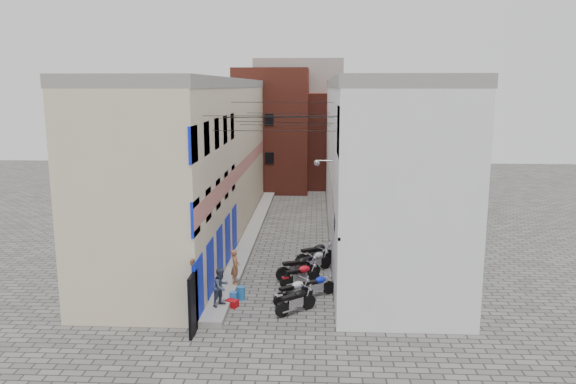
% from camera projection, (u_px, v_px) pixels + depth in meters
% --- Properties ---
extents(ground, '(90.00, 90.00, 0.00)m').
position_uv_depth(ground, '(266.00, 330.00, 20.05)').
color(ground, '#4F4D4B').
rests_on(ground, ground).
extents(plinth, '(0.90, 26.00, 0.25)m').
position_uv_depth(plinth, '(251.00, 233.00, 32.88)').
color(plinth, gray).
rests_on(plinth, ground).
extents(building_left, '(5.10, 27.00, 9.00)m').
position_uv_depth(building_left, '(200.00, 158.00, 32.17)').
color(building_left, beige).
rests_on(building_left, ground).
extents(building_right, '(5.94, 26.00, 9.00)m').
position_uv_depth(building_right, '(374.00, 159.00, 31.70)').
color(building_right, silver).
rests_on(building_right, ground).
extents(building_far_brick_left, '(6.00, 6.00, 10.00)m').
position_uv_depth(building_far_brick_left, '(272.00, 130.00, 46.69)').
color(building_far_brick_left, maroon).
rests_on(building_far_brick_left, ground).
extents(building_far_brick_right, '(5.00, 6.00, 8.00)m').
position_uv_depth(building_far_brick_right, '(332.00, 140.00, 48.58)').
color(building_far_brick_right, maroon).
rests_on(building_far_brick_right, ground).
extents(building_far_concrete, '(8.00, 5.00, 11.00)m').
position_uv_depth(building_far_concrete, '(299.00, 120.00, 52.38)').
color(building_far_concrete, gray).
rests_on(building_far_concrete, ground).
extents(far_shopfront, '(2.00, 0.30, 2.40)m').
position_uv_depth(far_shopfront, '(295.00, 180.00, 44.55)').
color(far_shopfront, black).
rests_on(far_shopfront, ground).
extents(overhead_wires, '(5.80, 13.02, 1.32)m').
position_uv_depth(overhead_wires, '(280.00, 118.00, 26.22)').
color(overhead_wires, black).
rests_on(overhead_wires, ground).
extents(motorcycle_a, '(1.81, 1.63, 1.08)m').
position_uv_depth(motorcycle_a, '(296.00, 300.00, 21.47)').
color(motorcycle_a, black).
rests_on(motorcycle_a, ground).
extents(motorcycle_b, '(1.84, 1.62, 1.08)m').
position_uv_depth(motorcycle_b, '(293.00, 290.00, 22.42)').
color(motorcycle_b, silver).
rests_on(motorcycle_b, ground).
extents(motorcycle_c, '(1.78, 1.42, 1.02)m').
position_uv_depth(motorcycle_c, '(317.00, 285.00, 23.15)').
color(motorcycle_c, '#0C1DC2').
rests_on(motorcycle_c, ground).
extents(motorcycle_d, '(1.97, 1.49, 1.11)m').
position_uv_depth(motorcycle_d, '(300.00, 274.00, 24.31)').
color(motorcycle_d, '#B20C1A').
rests_on(motorcycle_d, ground).
extents(motorcycle_e, '(2.21, 1.48, 1.23)m').
position_uv_depth(motorcycle_e, '(298.00, 266.00, 25.18)').
color(motorcycle_e, black).
rests_on(motorcycle_e, ground).
extents(motorcycle_f, '(1.84, 1.70, 1.10)m').
position_uv_depth(motorcycle_f, '(315.00, 260.00, 26.27)').
color(motorcycle_f, '#A2A1A6').
rests_on(motorcycle_f, ground).
extents(motorcycle_g, '(2.22, 1.72, 1.26)m').
position_uv_depth(motorcycle_g, '(315.00, 253.00, 27.15)').
color(motorcycle_g, black).
rests_on(motorcycle_g, ground).
extents(person_a, '(0.45, 0.60, 1.50)m').
position_uv_depth(person_a, '(235.00, 267.00, 23.95)').
color(person_a, '#9C5F38').
rests_on(person_a, plinth).
extents(person_b, '(0.88, 0.92, 1.50)m').
position_uv_depth(person_b, '(221.00, 287.00, 21.55)').
color(person_b, '#373E52').
rests_on(person_b, plinth).
extents(water_jug_near, '(0.37, 0.37, 0.47)m').
position_uv_depth(water_jug_near, '(233.00, 298.00, 22.48)').
color(water_jug_near, blue).
rests_on(water_jug_near, ground).
extents(water_jug_far, '(0.37, 0.37, 0.54)m').
position_uv_depth(water_jug_far, '(241.00, 293.00, 22.90)').
color(water_jug_far, '#2264AB').
rests_on(water_jug_far, ground).
extents(red_crate, '(0.56, 0.50, 0.29)m').
position_uv_depth(red_crate, '(232.00, 303.00, 22.13)').
color(red_crate, '#A70B11').
rests_on(red_crate, ground).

